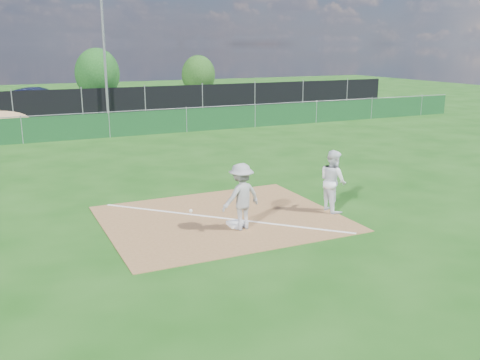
# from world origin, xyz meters

# --- Properties ---
(ground) EXTENTS (90.00, 90.00, 0.00)m
(ground) POSITION_xyz_m (0.00, 10.00, 0.00)
(ground) COLOR #15450E
(ground) RESTS_ON ground
(infield_dirt) EXTENTS (6.00, 5.00, 0.02)m
(infield_dirt) POSITION_xyz_m (0.00, 1.00, 0.01)
(infield_dirt) COLOR brown
(infield_dirt) RESTS_ON ground
(foul_line) EXTENTS (5.01, 5.01, 0.01)m
(foul_line) POSITION_xyz_m (0.00, 1.00, 0.03)
(foul_line) COLOR white
(foul_line) RESTS_ON infield_dirt
(green_fence) EXTENTS (44.00, 0.05, 1.20)m
(green_fence) POSITION_xyz_m (0.00, 15.00, 0.60)
(green_fence) COLOR #0F3919
(green_fence) RESTS_ON ground
(black_fence) EXTENTS (46.00, 0.04, 1.80)m
(black_fence) POSITION_xyz_m (0.00, 23.00, 0.90)
(black_fence) COLOR black
(black_fence) RESTS_ON ground
(parking_lot) EXTENTS (46.00, 9.00, 0.01)m
(parking_lot) POSITION_xyz_m (0.00, 28.00, 0.01)
(parking_lot) COLOR black
(parking_lot) RESTS_ON ground
(light_pole) EXTENTS (0.16, 0.16, 8.00)m
(light_pole) POSITION_xyz_m (1.50, 22.70, 4.00)
(light_pole) COLOR slate
(light_pole) RESTS_ON ground
(first_base) EXTENTS (0.42, 0.42, 0.09)m
(first_base) POSITION_xyz_m (0.11, 0.31, 0.06)
(first_base) COLOR white
(first_base) RESTS_ON infield_dirt
(play_at_first) EXTENTS (2.00, 0.83, 1.66)m
(play_at_first) POSITION_xyz_m (0.11, 0.04, 0.85)
(play_at_first) COLOR #A4A4A6
(play_at_first) RESTS_ON infield_dirt
(runner) EXTENTS (0.68, 0.86, 1.71)m
(runner) POSITION_xyz_m (3.03, 0.36, 0.85)
(runner) COLOR white
(runner) RESTS_ON ground
(car_mid) EXTENTS (5.23, 3.60, 1.63)m
(car_mid) POSITION_xyz_m (-2.24, 26.95, 0.83)
(car_mid) COLOR black
(car_mid) RESTS_ON parking_lot
(car_right) EXTENTS (4.46, 3.16, 1.20)m
(car_right) POSITION_xyz_m (4.02, 27.86, 0.61)
(car_right) COLOR black
(car_right) RESTS_ON parking_lot
(tree_mid) EXTENTS (3.53, 3.53, 4.19)m
(tree_mid) POSITION_xyz_m (2.90, 33.15, 2.16)
(tree_mid) COLOR #382316
(tree_mid) RESTS_ON ground
(tree_right) EXTENTS (2.98, 2.98, 3.53)m
(tree_right) POSITION_xyz_m (11.94, 34.10, 1.82)
(tree_right) COLOR #382316
(tree_right) RESTS_ON ground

